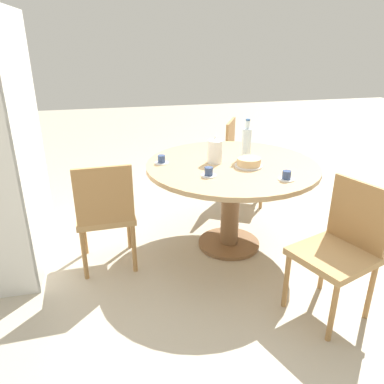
% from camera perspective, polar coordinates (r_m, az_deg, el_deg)
% --- Properties ---
extents(ground_plane, '(14.00, 14.00, 0.00)m').
position_cam_1_polar(ground_plane, '(3.28, 5.60, -7.97)').
color(ground_plane, '#B2A893').
extents(dining_table, '(1.36, 1.36, 0.74)m').
position_cam_1_polar(dining_table, '(3.02, 6.03, 1.78)').
color(dining_table, brown).
rests_on(dining_table, ground_plane).
extents(chair_a, '(0.54, 0.54, 0.86)m').
position_cam_1_polar(chair_a, '(2.50, 21.63, -7.82)').
color(chair_a, '#A87A47').
rests_on(chair_a, ground_plane).
extents(chair_b, '(0.57, 0.57, 0.86)m').
position_cam_1_polar(chair_b, '(4.01, 7.65, 5.06)').
color(chair_b, '#A87A47').
rests_on(chair_b, ground_plane).
extents(chair_c, '(0.44, 0.44, 0.86)m').
position_cam_1_polar(chair_c, '(2.83, -13.06, -3.05)').
color(chair_c, '#A87A47').
rests_on(chair_c, ground_plane).
extents(bookshelf, '(1.01, 0.28, 1.85)m').
position_cam_1_polar(bookshelf, '(3.01, -25.45, 5.79)').
color(bookshelf, silver).
rests_on(bookshelf, ground_plane).
extents(coffee_pot, '(0.12, 0.12, 0.22)m').
position_cam_1_polar(coffee_pot, '(2.95, 3.52, 6.32)').
color(coffee_pot, white).
rests_on(coffee_pot, dining_table).
extents(water_bottle, '(0.07, 0.07, 0.32)m').
position_cam_1_polar(water_bottle, '(3.09, 8.33, 7.49)').
color(water_bottle, silver).
rests_on(water_bottle, dining_table).
extents(cake_main, '(0.21, 0.21, 0.07)m').
position_cam_1_polar(cake_main, '(2.91, 8.64, 4.46)').
color(cake_main, silver).
rests_on(cake_main, dining_table).
extents(cup_a, '(0.11, 0.11, 0.07)m').
position_cam_1_polar(cup_a, '(2.96, -4.66, 4.86)').
color(cup_a, silver).
rests_on(cup_a, dining_table).
extents(cup_b, '(0.11, 0.11, 0.07)m').
position_cam_1_polar(cup_b, '(2.69, 14.20, 2.35)').
color(cup_b, silver).
rests_on(cup_b, dining_table).
extents(cup_c, '(0.11, 0.11, 0.07)m').
position_cam_1_polar(cup_c, '(2.68, 2.56, 2.98)').
color(cup_c, silver).
rests_on(cup_c, dining_table).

